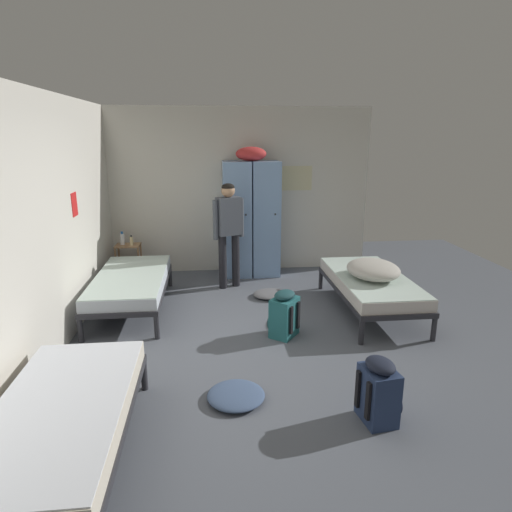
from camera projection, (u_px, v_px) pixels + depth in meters
ground_plane at (259, 345)px, 4.90m from camera, size 9.23×9.23×0.00m
room_backdrop at (153, 209)px, 5.62m from camera, size 4.33×5.83×2.69m
locker_bank at (251, 217)px, 7.15m from camera, size 0.90×0.55×2.07m
shelf_unit at (129, 258)px, 7.05m from camera, size 0.38×0.30×0.57m
bed_left_front at (61, 418)px, 3.04m from camera, size 0.90×1.90×0.49m
bed_right at (370, 284)px, 5.75m from camera, size 0.90×1.90×0.49m
bed_left_rear at (131, 282)px, 5.80m from camera, size 0.90×1.90×0.49m
bedding_heap at (373, 269)px, 5.61m from camera, size 0.65×0.78×0.23m
person_traveler at (229, 226)px, 6.54m from camera, size 0.46×0.32×1.57m
water_bottle at (122, 239)px, 6.98m from camera, size 0.07×0.07×0.21m
lotion_bottle at (131, 241)px, 6.94m from camera, size 0.05×0.05×0.16m
backpack_teal at (284, 314)px, 5.08m from camera, size 0.42×0.41×0.55m
backpack_navy at (379, 392)px, 3.56m from camera, size 0.37×0.35×0.55m
clothes_pile_grey at (270, 294)px, 6.35m from camera, size 0.49×0.43×0.09m
clothes_pile_denim at (236, 395)px, 3.90m from camera, size 0.51×0.51×0.08m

